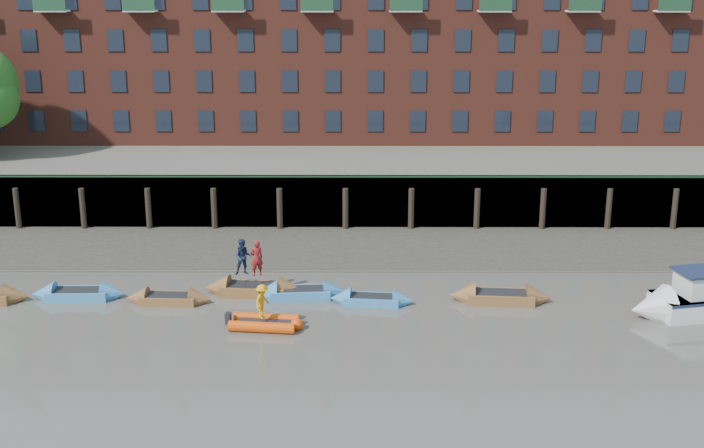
{
  "coord_description": "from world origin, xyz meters",
  "views": [
    {
      "loc": [
        2.6,
        -29.93,
        15.37
      ],
      "look_at": [
        2.44,
        12.0,
        3.2
      ],
      "focal_mm": 45.0,
      "sensor_mm": 36.0,
      "label": 1
    }
  ],
  "objects_px": {
    "motor_launch": "(689,301)",
    "person_rib_crew": "(262,301)",
    "rowboat_5": "(372,300)",
    "person_rower_b": "(243,257)",
    "rowboat_2": "(169,299)",
    "rib_tender": "(267,323)",
    "rowboat_1": "(79,294)",
    "rowboat_4": "(300,293)",
    "rowboat_6": "(500,297)",
    "person_rower_a": "(257,258)",
    "rowboat_3": "(254,289)"
  },
  "relations": [
    {
      "from": "person_rib_crew",
      "to": "person_rower_b",
      "type": "bearing_deg",
      "value": 38.33
    },
    {
      "from": "rowboat_3",
      "to": "person_rower_a",
      "type": "height_order",
      "value": "person_rower_a"
    },
    {
      "from": "rowboat_4",
      "to": "person_rower_a",
      "type": "bearing_deg",
      "value": 163.2
    },
    {
      "from": "rowboat_5",
      "to": "person_rower_a",
      "type": "height_order",
      "value": "person_rower_a"
    },
    {
      "from": "rowboat_2",
      "to": "rowboat_5",
      "type": "relative_size",
      "value": 1.02
    },
    {
      "from": "rowboat_2",
      "to": "rib_tender",
      "type": "bearing_deg",
      "value": -28.26
    },
    {
      "from": "rowboat_5",
      "to": "motor_launch",
      "type": "xyz_separation_m",
      "value": [
        14.55,
        -1.39,
        0.49
      ]
    },
    {
      "from": "person_rower_b",
      "to": "rowboat_3",
      "type": "bearing_deg",
      "value": -28.29
    },
    {
      "from": "rowboat_1",
      "to": "rowboat_4",
      "type": "xyz_separation_m",
      "value": [
        10.72,
        0.2,
        -0.0
      ]
    },
    {
      "from": "person_rib_crew",
      "to": "rowboat_5",
      "type": "bearing_deg",
      "value": -36.66
    },
    {
      "from": "rowboat_2",
      "to": "motor_launch",
      "type": "relative_size",
      "value": 0.6
    },
    {
      "from": "rowboat_1",
      "to": "rowboat_2",
      "type": "bearing_deg",
      "value": -8.76
    },
    {
      "from": "rowboat_5",
      "to": "person_rib_crew",
      "type": "bearing_deg",
      "value": -142.03
    },
    {
      "from": "rib_tender",
      "to": "person_rower_b",
      "type": "relative_size",
      "value": 1.83
    },
    {
      "from": "rowboat_5",
      "to": "person_rower_b",
      "type": "xyz_separation_m",
      "value": [
        -6.25,
        1.42,
        1.66
      ]
    },
    {
      "from": "rowboat_3",
      "to": "motor_launch",
      "type": "xyz_separation_m",
      "value": [
        20.32,
        -2.64,
        0.44
      ]
    },
    {
      "from": "rowboat_5",
      "to": "motor_launch",
      "type": "distance_m",
      "value": 14.63
    },
    {
      "from": "person_rower_b",
      "to": "person_rower_a",
      "type": "bearing_deg",
      "value": -20.19
    },
    {
      "from": "rib_tender",
      "to": "motor_launch",
      "type": "distance_m",
      "value": 19.34
    },
    {
      "from": "rowboat_6",
      "to": "rib_tender",
      "type": "distance_m",
      "value": 11.36
    },
    {
      "from": "motor_launch",
      "to": "person_rib_crew",
      "type": "relative_size",
      "value": 4.48
    },
    {
      "from": "rowboat_5",
      "to": "rowboat_1",
      "type": "bearing_deg",
      "value": -176.58
    },
    {
      "from": "rowboat_2",
      "to": "person_rib_crew",
      "type": "relative_size",
      "value": 2.7
    },
    {
      "from": "rib_tender",
      "to": "person_rib_crew",
      "type": "distance_m",
      "value": 1.07
    },
    {
      "from": "rowboat_1",
      "to": "rowboat_4",
      "type": "height_order",
      "value": "rowboat_1"
    },
    {
      "from": "rowboat_1",
      "to": "motor_launch",
      "type": "relative_size",
      "value": 0.65
    },
    {
      "from": "rowboat_3",
      "to": "rowboat_1",
      "type": "bearing_deg",
      "value": -170.28
    },
    {
      "from": "rowboat_5",
      "to": "person_rib_crew",
      "type": "relative_size",
      "value": 2.65
    },
    {
      "from": "rowboat_3",
      "to": "rib_tender",
      "type": "relative_size",
      "value": 1.55
    },
    {
      "from": "rowboat_5",
      "to": "person_rower_a",
      "type": "relative_size",
      "value": 2.32
    },
    {
      "from": "motor_launch",
      "to": "rowboat_2",
      "type": "bearing_deg",
      "value": -15.79
    },
    {
      "from": "person_rower_a",
      "to": "person_rower_b",
      "type": "bearing_deg",
      "value": -33.03
    },
    {
      "from": "motor_launch",
      "to": "person_rib_crew",
      "type": "distance_m",
      "value": 19.52
    },
    {
      "from": "person_rower_b",
      "to": "person_rib_crew",
      "type": "distance_m",
      "value": 4.71
    },
    {
      "from": "rowboat_1",
      "to": "rib_tender",
      "type": "distance_m",
      "value": 10.15
    },
    {
      "from": "rowboat_1",
      "to": "motor_launch",
      "type": "height_order",
      "value": "motor_launch"
    },
    {
      "from": "rowboat_1",
      "to": "rowboat_4",
      "type": "bearing_deg",
      "value": -0.42
    },
    {
      "from": "person_rower_b",
      "to": "person_rib_crew",
      "type": "xyz_separation_m",
      "value": [
        1.36,
        -4.47,
        -0.57
      ]
    },
    {
      "from": "rowboat_1",
      "to": "person_rower_b",
      "type": "height_order",
      "value": "person_rower_b"
    },
    {
      "from": "rowboat_1",
      "to": "rowboat_5",
      "type": "xyz_separation_m",
      "value": [
        14.19,
        -0.64,
        -0.02
      ]
    },
    {
      "from": "rowboat_6",
      "to": "person_rower_a",
      "type": "distance_m",
      "value": 11.91
    },
    {
      "from": "rib_tender",
      "to": "person_rower_b",
      "type": "distance_m",
      "value": 4.93
    },
    {
      "from": "person_rower_a",
      "to": "rowboat_2",
      "type": "bearing_deg",
      "value": -6.0
    },
    {
      "from": "rowboat_3",
      "to": "rowboat_6",
      "type": "distance_m",
      "value": 11.97
    },
    {
      "from": "rowboat_4",
      "to": "rowboat_6",
      "type": "distance_m",
      "value": 9.66
    },
    {
      "from": "rowboat_5",
      "to": "rowboat_4",
      "type": "bearing_deg",
      "value": 172.5
    },
    {
      "from": "rowboat_4",
      "to": "rowboat_2",
      "type": "bearing_deg",
      "value": -177.45
    },
    {
      "from": "person_rower_b",
      "to": "person_rib_crew",
      "type": "height_order",
      "value": "person_rower_b"
    },
    {
      "from": "rowboat_3",
      "to": "motor_launch",
      "type": "bearing_deg",
      "value": -1.84
    },
    {
      "from": "rowboat_5",
      "to": "rib_tender",
      "type": "distance_m",
      "value": 5.57
    }
  ]
}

